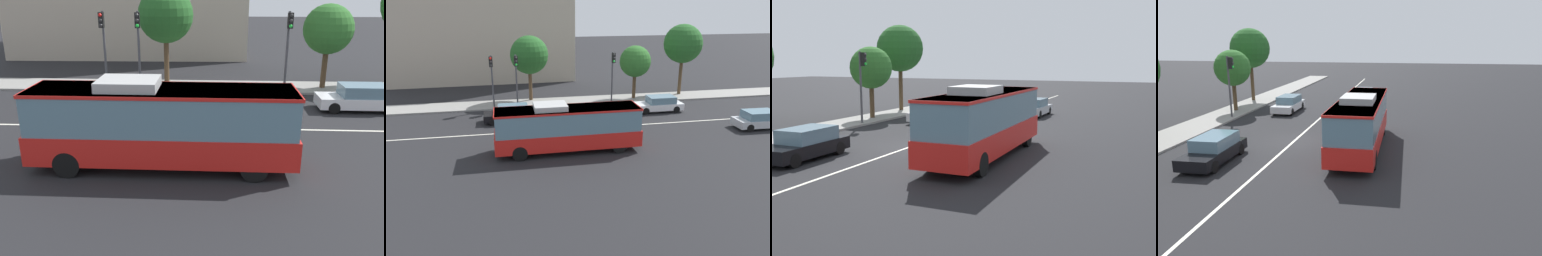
# 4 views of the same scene
# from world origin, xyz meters

# --- Properties ---
(ground_plane) EXTENTS (160.00, 160.00, 0.00)m
(ground_plane) POSITION_xyz_m (0.00, 0.00, 0.00)
(ground_plane) COLOR black
(sidewalk_kerb) EXTENTS (80.00, 3.34, 0.14)m
(sidewalk_kerb) POSITION_xyz_m (0.00, 8.56, 0.07)
(sidewalk_kerb) COLOR gray
(sidewalk_kerb) RESTS_ON ground_plane
(lane_centre_line) EXTENTS (76.00, 0.16, 0.01)m
(lane_centre_line) POSITION_xyz_m (0.00, 0.00, 0.01)
(lane_centre_line) COLOR silver
(lane_centre_line) RESTS_ON ground_plane
(transit_bus) EXTENTS (10.01, 2.52, 3.46)m
(transit_bus) POSITION_xyz_m (-0.91, -4.56, 1.81)
(transit_bus) COLOR red
(transit_bus) RESTS_ON ground_plane
(sedan_black) EXTENTS (4.53, 1.88, 1.46)m
(sedan_black) POSITION_xyz_m (-4.59, 3.02, 0.72)
(sedan_black) COLOR black
(sedan_black) RESTS_ON ground_plane
(sedan_white) EXTENTS (4.51, 1.84, 1.46)m
(sedan_white) POSITION_xyz_m (9.25, 3.58, 0.72)
(sedan_white) COLOR white
(sedan_white) RESTS_ON ground_plane
(traffic_light_near_corner) EXTENTS (0.34, 0.62, 5.20)m
(traffic_light_near_corner) POSITION_xyz_m (-6.12, 7.08, 3.56)
(traffic_light_near_corner) COLOR #47474C
(traffic_light_near_corner) RESTS_ON ground_plane
(traffic_light_mid_block) EXTENTS (0.34, 0.62, 5.20)m
(traffic_light_mid_block) POSITION_xyz_m (5.70, 7.28, 3.56)
(traffic_light_mid_block) COLOR #47474C
(traffic_light_mid_block) RESTS_ON ground_plane
(traffic_light_far_corner) EXTENTS (0.34, 0.62, 5.20)m
(traffic_light_far_corner) POSITION_xyz_m (-3.84, 7.04, 3.56)
(traffic_light_far_corner) COLOR #47474C
(traffic_light_far_corner) RESTS_ON ground_plane
(street_tree_kerbside_centre) EXTENTS (3.85, 3.85, 6.72)m
(street_tree_kerbside_centre) POSITION_xyz_m (-2.37, 9.76, 4.78)
(street_tree_kerbside_centre) COLOR #4C3823
(street_tree_kerbside_centre) RESTS_ON ground_plane
(street_tree_kerbside_right) EXTENTS (3.24, 3.24, 5.64)m
(street_tree_kerbside_right) POSITION_xyz_m (8.43, 8.46, 3.99)
(street_tree_kerbside_right) COLOR #4C3823
(street_tree_kerbside_right) RESTS_ON ground_plane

